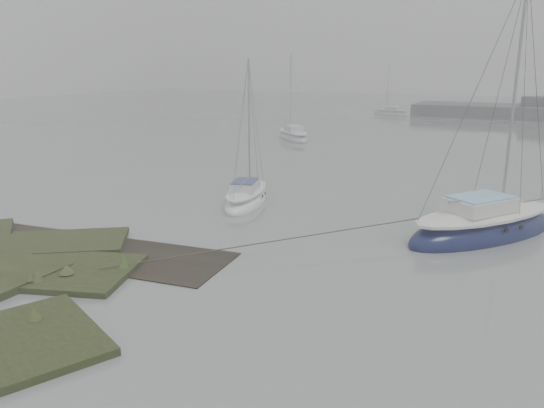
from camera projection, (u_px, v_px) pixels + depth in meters
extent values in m
plane|color=slate|center=(381.00, 150.00, 38.37)|extent=(160.00, 160.00, 0.00)
cube|color=#424247|center=(540.00, 107.00, 60.55)|extent=(4.00, 3.00, 2.20)
ellipsoid|color=#0E143A|center=(483.00, 232.00, 19.03)|extent=(5.75, 6.89, 1.66)
ellipsoid|color=silver|center=(485.00, 215.00, 18.86)|extent=(4.88, 5.92, 0.47)
cube|color=silver|center=(480.00, 205.00, 18.62)|extent=(2.54, 2.76, 0.49)
cube|color=#81B8D5|center=(481.00, 197.00, 18.55)|extent=(2.35, 2.54, 0.08)
cylinder|color=#939399|center=(515.00, 93.00, 18.20)|extent=(0.11, 0.11, 7.81)
cylinder|color=#939399|center=(477.00, 198.00, 18.46)|extent=(1.63, 2.29, 0.09)
ellipsoid|color=white|center=(247.00, 201.00, 23.63)|extent=(2.77, 5.02, 1.16)
ellipsoid|color=silver|center=(247.00, 191.00, 23.51)|extent=(2.31, 4.35, 0.33)
cube|color=silver|center=(245.00, 185.00, 23.24)|extent=(1.42, 1.85, 0.34)
cube|color=navy|center=(245.00, 181.00, 23.20)|extent=(1.32, 1.70, 0.05)
cylinder|color=#939399|center=(249.00, 122.00, 23.34)|extent=(0.08, 0.08, 5.46)
cylinder|color=#939399|center=(245.00, 182.00, 23.07)|extent=(0.56, 1.86, 0.06)
ellipsoid|color=#B0B7BA|center=(293.00, 138.00, 43.98)|extent=(4.91, 5.05, 1.29)
ellipsoid|color=white|center=(293.00, 132.00, 43.85)|extent=(4.19, 4.32, 0.36)
cube|color=white|center=(294.00, 128.00, 43.56)|extent=(2.08, 2.10, 0.38)
cube|color=#B6BCC1|center=(294.00, 126.00, 43.50)|extent=(1.92, 1.94, 0.06)
cylinder|color=#939399|center=(291.00, 91.00, 43.65)|extent=(0.08, 0.08, 6.06)
cylinder|color=#939399|center=(295.00, 126.00, 43.36)|extent=(1.51, 1.59, 0.07)
ellipsoid|color=#B4B8BE|center=(391.00, 114.00, 65.94)|extent=(5.02, 2.89, 1.16)
ellipsoid|color=silver|center=(391.00, 110.00, 65.83)|extent=(4.34, 2.41, 0.33)
cube|color=silver|center=(392.00, 108.00, 65.62)|extent=(1.86, 1.45, 0.34)
cube|color=silver|center=(393.00, 107.00, 65.57)|extent=(1.71, 1.35, 0.05)
cylinder|color=#939399|center=(388.00, 86.00, 65.48)|extent=(0.07, 0.07, 5.45)
cylinder|color=#939399|center=(394.00, 107.00, 65.48)|extent=(1.84, 0.62, 0.06)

